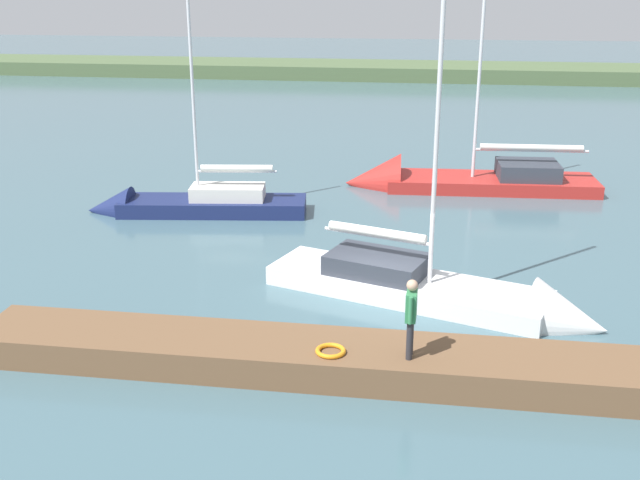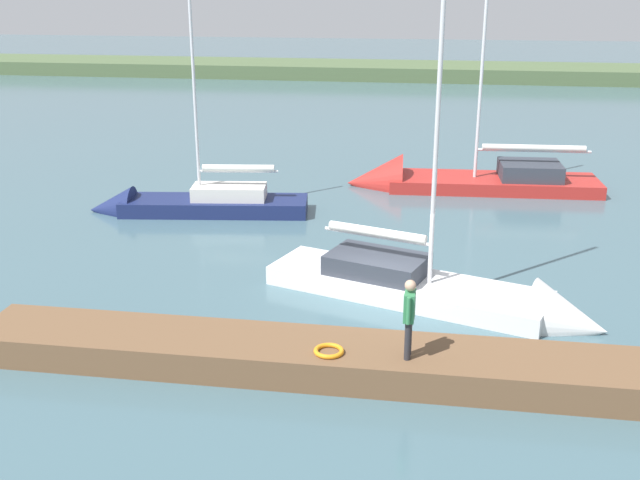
# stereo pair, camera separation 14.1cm
# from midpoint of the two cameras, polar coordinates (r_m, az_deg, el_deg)

# --- Properties ---
(ground_plane) EXTENTS (200.00, 200.00, 0.00)m
(ground_plane) POSITION_cam_midpoint_polar(r_m,az_deg,el_deg) (20.59, 4.74, -4.75)
(ground_plane) COLOR #42606B
(far_shoreline) EXTENTS (180.00, 8.00, 2.40)m
(far_shoreline) POSITION_cam_midpoint_polar(r_m,az_deg,el_deg) (70.45, 7.73, 12.09)
(far_shoreline) COLOR #4C603D
(far_shoreline) RESTS_ON ground_plane
(dock_pier) EXTENTS (18.08, 1.95, 0.70)m
(dock_pier) POSITION_cam_midpoint_polar(r_m,az_deg,el_deg) (16.78, 3.79, -9.20)
(dock_pier) COLOR brown
(dock_pier) RESTS_ON ground_plane
(life_ring_buoy) EXTENTS (0.66, 0.66, 0.10)m
(life_ring_buoy) POSITION_cam_midpoint_polar(r_m,az_deg,el_deg) (16.34, 0.56, -8.40)
(life_ring_buoy) COLOR orange
(life_ring_buoy) RESTS_ON dock_pier
(sailboat_near_dock) EXTENTS (10.53, 3.11, 11.11)m
(sailboat_near_dock) POSITION_cam_midpoint_polar(r_m,az_deg,el_deg) (32.26, 9.32, 4.30)
(sailboat_near_dock) COLOR #B22823
(sailboat_near_dock) RESTS_ON ground_plane
(sailboat_inner_slip) EXTENTS (8.38, 2.87, 9.86)m
(sailboat_inner_slip) POSITION_cam_midpoint_polar(r_m,az_deg,el_deg) (28.80, -10.26, 2.40)
(sailboat_inner_slip) COLOR navy
(sailboat_inner_slip) RESTS_ON ground_plane
(sailboat_far_left) EXTENTS (9.38, 4.92, 11.07)m
(sailboat_far_left) POSITION_cam_midpoint_polar(r_m,az_deg,el_deg) (20.58, 9.79, -4.31)
(sailboat_far_left) COLOR white
(sailboat_far_left) RESTS_ON ground_plane
(person_on_dock) EXTENTS (0.24, 0.66, 1.76)m
(person_on_dock) POSITION_cam_midpoint_polar(r_m,az_deg,el_deg) (15.86, 6.66, -5.49)
(person_on_dock) COLOR #28282D
(person_on_dock) RESTS_ON dock_pier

